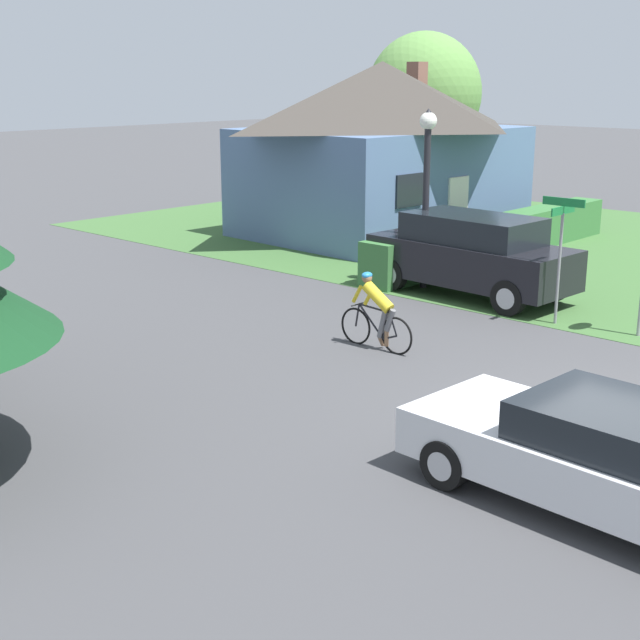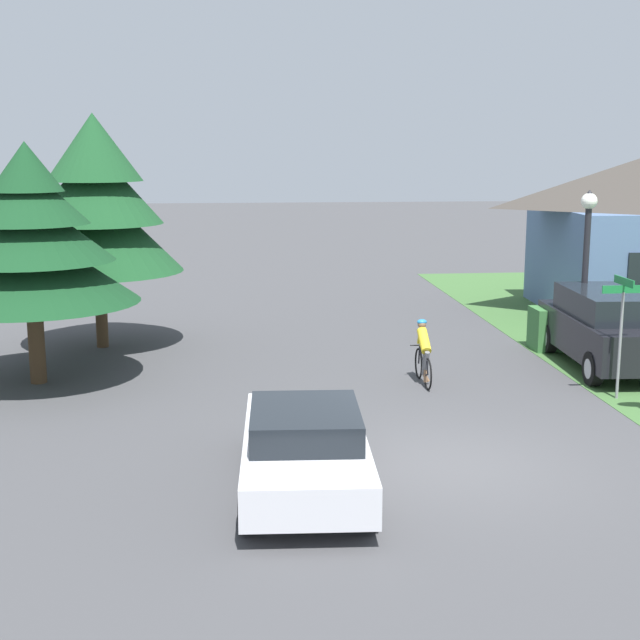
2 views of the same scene
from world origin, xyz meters
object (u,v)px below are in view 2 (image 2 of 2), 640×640
object	(u,v)px
parked_suv_right	(606,328)
conifer_tall_near	(30,242)
conifer_tall_far	(96,205)
street_name_sign	(622,315)
sedan_left_lane	(305,447)
cyclist	(424,353)
street_lamp	(587,246)

from	to	relation	value
parked_suv_right	conifer_tall_near	size ratio (longest dim) A/B	0.91
conifer_tall_near	conifer_tall_far	world-z (taller)	conifer_tall_far
street_name_sign	conifer_tall_near	distance (m)	12.57
sedan_left_lane	cyclist	size ratio (longest dim) A/B	2.79
street_lamp	street_name_sign	size ratio (longest dim) A/B	1.62
street_name_sign	conifer_tall_far	distance (m)	12.98
street_name_sign	conifer_tall_far	size ratio (longest dim) A/B	0.42
street_lamp	street_name_sign	world-z (taller)	street_lamp
conifer_tall_far	street_lamp	bearing A→B (deg)	-10.32
sedan_left_lane	street_name_sign	world-z (taller)	street_name_sign
parked_suv_right	street_lamp	size ratio (longest dim) A/B	1.16
sedan_left_lane	conifer_tall_far	bearing A→B (deg)	26.33
cyclist	street_name_sign	xyz separation A→B (m)	(3.75, -1.60, 1.09)
street_name_sign	conifer_tall_near	world-z (taller)	conifer_tall_near
cyclist	conifer_tall_near	xyz separation A→B (m)	(-8.49, 0.91, 2.46)
street_name_sign	conifer_tall_far	xyz separation A→B (m)	(-11.33, 6.04, 1.93)
conifer_tall_near	conifer_tall_far	size ratio (longest dim) A/B	0.88
parked_suv_right	sedan_left_lane	bearing A→B (deg)	134.59
cyclist	conifer_tall_far	xyz separation A→B (m)	(-7.58, 4.44, 3.02)
conifer_tall_far	street_name_sign	bearing A→B (deg)	-28.06
parked_suv_right	street_lamp	world-z (taller)	street_lamp
cyclist	street_name_sign	world-z (taller)	street_name_sign
conifer_tall_far	conifer_tall_near	bearing A→B (deg)	-104.51
street_name_sign	conifer_tall_near	xyz separation A→B (m)	(-12.24, 2.51, 1.37)
sedan_left_lane	street_name_sign	size ratio (longest dim) A/B	1.83
street_lamp	conifer_tall_near	world-z (taller)	conifer_tall_near
sedan_left_lane	parked_suv_right	world-z (taller)	parked_suv_right
street_lamp	conifer_tall_far	bearing A→B (deg)	169.68
cyclist	street_name_sign	size ratio (longest dim) A/B	0.66
street_name_sign	conifer_tall_near	bearing A→B (deg)	168.42
street_lamp	conifer_tall_far	distance (m)	12.31
street_lamp	conifer_tall_far	xyz separation A→B (m)	(-12.08, 2.20, 0.96)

